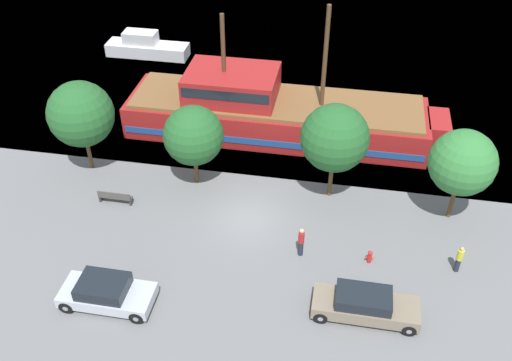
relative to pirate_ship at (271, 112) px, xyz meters
name	(u,v)px	position (x,y,z in m)	size (l,w,h in m)	color
ground_plane	(249,218)	(0.19, -9.21, -1.55)	(160.00, 160.00, 0.00)	slate
pirate_ship	(271,112)	(0.00, 0.00, 0.00)	(21.29, 5.37, 9.16)	#A31E1E
moored_boat_dockside	(146,47)	(-12.36, 10.01, -0.77)	(6.94, 1.90, 2.10)	silver
parked_car_curb_front	(365,305)	(6.77, -14.97, -0.82)	(4.91, 1.78, 1.47)	#7F705B
parked_car_curb_mid	(106,292)	(-5.29, -16.38, -0.84)	(4.42, 2.01, 1.43)	#B7BCC6
fire_hydrant	(370,256)	(6.95, -11.43, -1.14)	(0.42, 0.25, 0.76)	red
bench_promenade_east	(115,197)	(-7.68, -9.24, -1.10)	(1.97, 0.45, 0.85)	#4C4742
pedestrian_walking_near	(459,259)	(11.32, -11.24, -0.73)	(0.32, 0.32, 1.62)	#232838
pedestrian_walking_far	(301,242)	(3.39, -11.50, -0.65)	(0.32, 0.32, 1.77)	#232838
tree_row_east	(81,114)	(-10.48, -6.15, 2.33)	(3.95, 3.95, 5.87)	brown
tree_row_mideast	(193,136)	(-3.58, -6.35, 1.75)	(3.54, 3.54, 5.07)	brown
tree_row_midwest	(335,138)	(4.49, -6.26, 2.46)	(3.85, 3.85, 5.95)	brown
tree_row_west	(462,163)	(11.29, -6.99, 2.19)	(3.58, 3.58, 5.54)	brown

